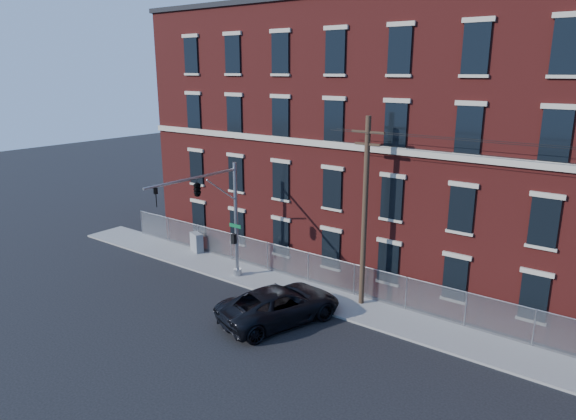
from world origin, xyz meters
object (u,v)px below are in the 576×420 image
at_px(pickup_truck, 280,304).
at_px(utility_cabinet, 197,242).
at_px(traffic_signal_mast, 207,199).
at_px(utility_pole_near, 365,210).

distance_m(pickup_truck, utility_cabinet, 11.64).
bearing_deg(traffic_signal_mast, utility_cabinet, 143.42).
xyz_separation_m(traffic_signal_mast, utility_cabinet, (-5.15, 3.82, -4.61)).
xyz_separation_m(utility_pole_near, pickup_truck, (-2.40, -4.08, -4.45)).
height_order(utility_pole_near, utility_cabinet, utility_pole_near).
height_order(traffic_signal_mast, utility_pole_near, utility_pole_near).
bearing_deg(utility_cabinet, traffic_signal_mast, -17.86).
distance_m(utility_pole_near, pickup_truck, 6.50).
xyz_separation_m(utility_pole_near, utility_cabinet, (-13.15, 0.40, -4.56)).
xyz_separation_m(pickup_truck, utility_cabinet, (-10.75, 4.48, -0.11)).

